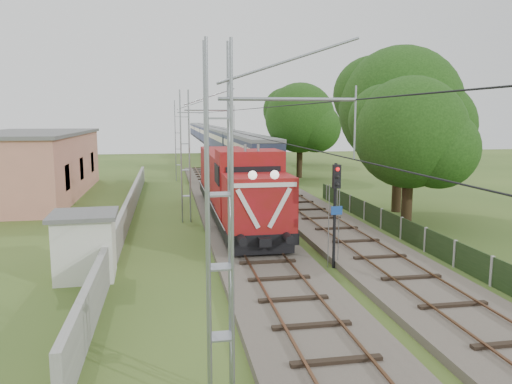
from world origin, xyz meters
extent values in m
plane|color=#36511E|center=(0.00, 0.00, 0.00)|extent=(140.00, 140.00, 0.00)
cube|color=#6B6054|center=(0.00, 7.00, 0.15)|extent=(4.20, 70.00, 0.30)
cube|color=black|center=(0.00, 7.00, 0.35)|extent=(2.40, 70.00, 0.10)
cube|color=brown|center=(-0.85, 7.00, 0.42)|extent=(0.08, 70.00, 0.05)
cube|color=brown|center=(0.85, 7.00, 0.42)|extent=(0.08, 70.00, 0.05)
cube|color=#6B6054|center=(5.00, 20.00, 0.15)|extent=(4.20, 80.00, 0.30)
cube|color=black|center=(5.00, 20.00, 0.35)|extent=(2.40, 80.00, 0.10)
cube|color=brown|center=(4.15, 20.00, 0.42)|extent=(0.08, 80.00, 0.05)
cube|color=brown|center=(5.85, 20.00, 0.42)|extent=(0.08, 80.00, 0.05)
cylinder|color=gray|center=(-1.50, -8.00, 6.80)|extent=(3.00, 0.08, 0.08)
cylinder|color=gray|center=(-1.50, 12.00, 6.80)|extent=(3.00, 0.08, 0.08)
cylinder|color=gray|center=(-1.50, 32.00, 6.80)|extent=(3.00, 0.08, 0.08)
cylinder|color=black|center=(0.00, 12.00, 5.50)|extent=(0.03, 70.00, 0.03)
cylinder|color=black|center=(0.00, 12.00, 6.80)|extent=(0.03, 70.00, 0.03)
cube|color=#9E9E99|center=(-6.50, 12.00, 0.75)|extent=(0.25, 40.00, 1.50)
cube|color=tan|center=(-15.00, 24.00, 2.50)|extent=(8.00, 20.00, 5.00)
cube|color=#606060|center=(-15.00, 24.00, 5.10)|extent=(8.40, 20.40, 0.25)
cube|color=black|center=(-11.05, 18.00, 2.20)|extent=(0.10, 1.60, 1.80)
cube|color=black|center=(-11.05, 24.00, 2.20)|extent=(0.10, 1.60, 1.80)
cube|color=black|center=(-11.05, 30.00, 2.20)|extent=(0.10, 1.60, 1.80)
cube|color=black|center=(8.00, 3.00, 0.60)|extent=(0.05, 32.00, 1.15)
cube|color=#9E9E99|center=(8.00, 18.00, 0.60)|extent=(0.12, 0.12, 1.20)
cube|color=black|center=(0.00, 11.56, 1.04)|extent=(3.22, 18.25, 0.54)
cube|color=black|center=(0.00, 5.65, 0.72)|extent=(2.36, 3.87, 0.54)
cube|color=black|center=(0.00, 17.46, 0.72)|extent=(2.36, 3.87, 0.54)
cube|color=black|center=(0.00, 2.54, 0.61)|extent=(2.79, 0.27, 0.38)
cube|color=maroon|center=(0.00, 3.77, 2.54)|extent=(3.11, 2.68, 2.47)
sphere|color=white|center=(-0.48, 2.48, 3.94)|extent=(0.39, 0.39, 0.39)
sphere|color=white|center=(0.48, 2.48, 3.94)|extent=(0.39, 0.39, 0.39)
cube|color=silver|center=(-0.70, 2.41, 2.49)|extent=(1.08, 0.06, 1.80)
cube|color=silver|center=(0.70, 2.41, 2.49)|extent=(1.08, 0.06, 1.80)
cube|color=silver|center=(0.00, 2.41, 3.51)|extent=(2.90, 0.06, 0.19)
cube|color=maroon|center=(0.00, 6.40, 3.03)|extent=(3.22, 2.58, 3.44)
cube|color=black|center=(0.00, 5.09, 3.56)|extent=(2.68, 0.06, 0.97)
cube|color=maroon|center=(0.00, 14.19, 2.70)|extent=(3.01, 12.99, 2.79)
cylinder|color=black|center=(0.00, 10.91, 4.26)|extent=(0.47, 0.47, 0.43)
cylinder|color=gray|center=(-0.32, 5.54, 4.91)|extent=(0.13, 0.13, 0.38)
cylinder|color=gray|center=(0.32, 5.54, 4.91)|extent=(0.13, 0.13, 0.38)
cube|color=black|center=(5.00, 37.21, 0.92)|extent=(3.04, 23.06, 0.52)
cube|color=#313852|center=(5.00, 37.21, 2.60)|extent=(3.15, 23.06, 2.83)
cube|color=beige|center=(5.00, 37.21, 3.12)|extent=(3.19, 22.14, 0.79)
cube|color=slate|center=(5.00, 37.21, 4.17)|extent=(3.20, 23.06, 0.37)
cube|color=black|center=(5.00, 61.32, 0.92)|extent=(3.04, 23.06, 0.52)
cube|color=#313852|center=(5.00, 61.32, 2.60)|extent=(3.15, 23.06, 2.83)
cube|color=beige|center=(5.00, 61.32, 3.12)|extent=(3.19, 22.14, 0.79)
cube|color=slate|center=(5.00, 61.32, 4.17)|extent=(3.20, 23.06, 0.37)
cube|color=black|center=(5.00, 85.43, 0.92)|extent=(3.04, 23.06, 0.52)
cube|color=#313852|center=(5.00, 85.43, 2.60)|extent=(3.15, 23.06, 2.83)
cube|color=beige|center=(5.00, 85.43, 3.12)|extent=(3.19, 22.14, 0.79)
cube|color=slate|center=(5.00, 85.43, 4.17)|extent=(3.20, 23.06, 0.37)
cube|color=black|center=(5.00, 109.55, 0.92)|extent=(3.04, 23.06, 0.52)
cube|color=#313852|center=(5.00, 109.55, 2.60)|extent=(3.15, 23.06, 2.83)
cube|color=beige|center=(5.00, 109.55, 3.12)|extent=(3.19, 22.14, 0.79)
cube|color=slate|center=(5.00, 109.55, 4.17)|extent=(3.20, 23.06, 0.37)
cube|color=black|center=(5.00, 133.66, 0.92)|extent=(3.04, 23.06, 0.52)
cube|color=#313852|center=(5.00, 133.66, 2.60)|extent=(3.15, 23.06, 2.83)
cube|color=beige|center=(5.00, 133.66, 3.12)|extent=(3.19, 22.14, 0.79)
cube|color=slate|center=(5.00, 133.66, 4.17)|extent=(3.20, 23.06, 0.37)
cylinder|color=black|center=(2.84, 1.33, 2.25)|extent=(0.13, 0.13, 4.51)
cube|color=black|center=(2.84, 1.19, 3.97)|extent=(0.33, 0.22, 0.99)
sphere|color=red|center=(2.84, 1.08, 4.28)|extent=(0.16, 0.16, 0.16)
sphere|color=black|center=(2.84, 1.08, 3.97)|extent=(0.16, 0.16, 0.16)
sphere|color=black|center=(2.84, 1.08, 3.65)|extent=(0.16, 0.16, 0.16)
cube|color=navy|center=(2.88, 1.22, 2.52)|extent=(0.50, 0.07, 0.36)
cube|color=silver|center=(-7.40, 1.86, 1.23)|extent=(2.33, 2.33, 2.46)
cube|color=#606060|center=(-7.40, 1.86, 2.57)|extent=(2.68, 2.68, 0.17)
cylinder|color=#382C17|center=(9.65, 8.26, 1.96)|extent=(0.62, 0.62, 3.92)
sphere|color=#17350E|center=(9.65, 8.26, 5.52)|extent=(6.41, 6.41, 6.41)
sphere|color=#17350E|center=(10.94, 7.30, 4.63)|extent=(4.49, 4.49, 4.49)
sphere|color=#17350E|center=(8.53, 9.39, 6.23)|extent=(4.17, 4.17, 4.17)
cylinder|color=#382C17|center=(11.21, 12.81, 2.48)|extent=(0.63, 0.63, 4.95)
sphere|color=#17350E|center=(11.21, 12.81, 6.98)|extent=(8.10, 8.10, 8.10)
sphere|color=#17350E|center=(12.83, 11.60, 5.85)|extent=(5.67, 5.67, 5.67)
sphere|color=#17350E|center=(9.79, 14.23, 7.88)|extent=(5.27, 5.27, 5.27)
cylinder|color=#382C17|center=(9.67, 32.53, 2.22)|extent=(0.60, 0.60, 4.45)
sphere|color=#17350E|center=(9.67, 32.53, 6.27)|extent=(7.28, 7.28, 7.28)
sphere|color=#17350E|center=(11.12, 31.44, 5.26)|extent=(5.10, 5.10, 5.10)
sphere|color=#17350E|center=(8.39, 33.80, 7.08)|extent=(4.73, 4.73, 4.73)
cylinder|color=#382C17|center=(13.79, 47.33, 2.42)|extent=(0.59, 0.59, 4.85)
sphere|color=#17350E|center=(13.79, 47.33, 6.83)|extent=(7.93, 7.93, 7.93)
sphere|color=#17350E|center=(15.38, 46.14, 5.73)|extent=(5.55, 5.55, 5.55)
sphere|color=#17350E|center=(12.41, 48.71, 7.71)|extent=(5.15, 5.15, 5.15)
camera|label=1|loc=(-4.05, -18.44, 6.45)|focal=35.00mm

